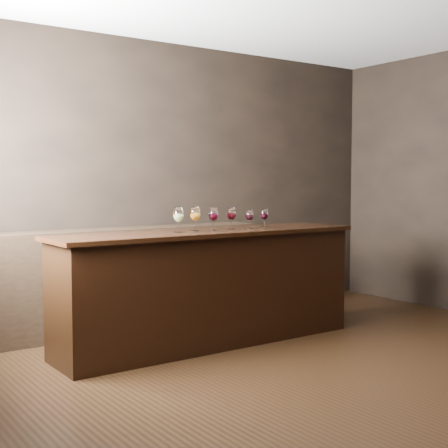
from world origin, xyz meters
TOP-DOWN VIEW (x-y plane):
  - ground at (0.00, 0.00)m, footprint 5.00×5.00m
  - room_shell at (-0.23, 0.11)m, footprint 5.02×4.52m
  - bar_counter at (-0.41, 1.10)m, footprint 2.71×0.62m
  - bar_top at (-0.41, 1.10)m, footprint 2.80×0.68m
  - back_bar_shelf at (-0.68, 2.03)m, footprint 2.67×0.40m
  - glass_white at (-0.72, 1.11)m, footprint 0.09×0.09m
  - glass_amber at (-0.53, 1.14)m, footprint 0.09×0.09m
  - glass_red_a at (-0.37, 1.11)m, footprint 0.09×0.09m
  - glass_red_b at (-0.16, 1.14)m, footprint 0.08×0.08m
  - glass_red_c at (0.02, 1.11)m, footprint 0.07×0.07m
  - glass_red_d at (0.22, 1.14)m, footprint 0.07×0.07m

SIDE VIEW (x-z plane):
  - ground at x=0.00m, z-range 0.00..0.00m
  - bar_counter at x=-0.41m, z-range 0.00..0.95m
  - back_bar_shelf at x=-0.68m, z-range 0.00..0.96m
  - bar_top at x=-0.41m, z-range 0.95..0.98m
  - glass_red_c at x=0.02m, z-range 1.01..1.18m
  - glass_red_d at x=0.22m, z-range 1.01..1.18m
  - glass_red_b at x=-0.16m, z-range 1.02..1.21m
  - glass_red_a at x=-0.37m, z-range 1.02..1.22m
  - glass_white at x=-0.72m, z-range 1.02..1.23m
  - glass_amber at x=-0.53m, z-range 1.02..1.23m
  - room_shell at x=-0.23m, z-range 0.40..3.21m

